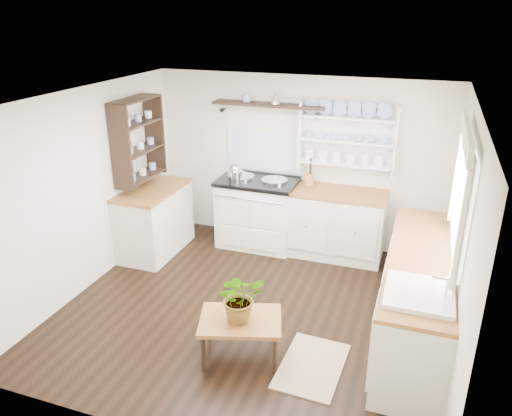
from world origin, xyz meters
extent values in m
cube|color=black|center=(0.00, 0.00, 0.00)|extent=(4.00, 3.80, 0.01)
cube|color=silver|center=(0.00, 1.90, 1.15)|extent=(4.00, 0.02, 2.30)
cube|color=silver|center=(2.00, 0.00, 1.15)|extent=(0.02, 3.80, 2.30)
cube|color=silver|center=(-2.00, 0.00, 1.15)|extent=(0.02, 3.80, 2.30)
cube|color=white|center=(0.00, 0.00, 2.30)|extent=(4.00, 3.80, 0.01)
cube|color=white|center=(1.96, 0.15, 1.50)|extent=(0.04, 1.40, 1.00)
cube|color=white|center=(1.94, 0.15, 1.50)|extent=(0.02, 1.50, 1.10)
cube|color=#EEE8BE|center=(1.92, 0.15, 2.08)|extent=(0.04, 1.55, 0.18)
cube|color=white|center=(-0.48, 1.57, 0.45)|extent=(1.02, 0.66, 0.90)
cube|color=black|center=(-0.48, 1.57, 0.92)|extent=(1.06, 0.70, 0.05)
cylinder|color=silver|center=(-0.71, 1.57, 0.96)|extent=(0.35, 0.35, 0.03)
cylinder|color=silver|center=(-0.24, 1.57, 0.96)|extent=(0.35, 0.35, 0.03)
cylinder|color=silver|center=(-0.48, 1.20, 0.80)|extent=(0.92, 0.02, 0.02)
cube|color=beige|center=(0.60, 1.60, 0.44)|extent=(1.25, 0.60, 0.88)
cube|color=brown|center=(0.60, 1.60, 0.88)|extent=(1.27, 0.63, 0.04)
cube|color=beige|center=(1.70, 0.10, 0.44)|extent=(0.60, 2.40, 0.88)
cube|color=brown|center=(1.70, 0.10, 0.88)|extent=(0.62, 2.43, 0.04)
cube|color=white|center=(1.70, -0.65, 0.80)|extent=(0.55, 0.60, 0.28)
cylinder|color=silver|center=(1.90, -0.65, 1.00)|extent=(0.02, 0.02, 0.22)
cube|color=beige|center=(-1.70, 0.90, 0.44)|extent=(0.60, 1.10, 0.88)
cube|color=brown|center=(-1.70, 0.90, 0.88)|extent=(0.62, 1.13, 0.04)
cube|color=white|center=(0.65, 1.88, 1.55)|extent=(1.20, 0.03, 0.90)
cube|color=white|center=(0.65, 1.79, 1.55)|extent=(1.20, 0.22, 0.02)
cylinder|color=navy|center=(0.65, 1.80, 1.82)|extent=(0.20, 0.02, 0.20)
cube|color=black|center=(-0.40, 1.77, 1.92)|extent=(1.50, 0.24, 0.04)
cone|color=black|center=(-1.05, 1.84, 1.81)|extent=(0.06, 0.20, 0.06)
cone|color=black|center=(0.25, 1.84, 1.81)|extent=(0.06, 0.20, 0.06)
cube|color=black|center=(-1.84, 0.90, 1.55)|extent=(0.28, 0.80, 1.05)
cylinder|color=#AC653F|center=(0.21, 1.68, 0.99)|extent=(0.13, 0.13, 0.15)
cube|color=brown|center=(0.17, -0.78, 0.39)|extent=(0.88, 0.74, 0.04)
cylinder|color=black|center=(-0.08, -1.09, 0.18)|extent=(0.04, 0.04, 0.37)
cylinder|color=black|center=(-0.20, -0.67, 0.18)|extent=(0.04, 0.04, 0.37)
cylinder|color=black|center=(0.55, -0.90, 0.18)|extent=(0.04, 0.04, 0.37)
cylinder|color=black|center=(0.42, -0.48, 0.18)|extent=(0.04, 0.04, 0.37)
imported|color=#3F7233|center=(0.17, -0.78, 0.65)|extent=(0.56, 0.55, 0.47)
cube|color=olive|center=(0.86, -0.72, 0.01)|extent=(0.59, 0.87, 0.02)
camera|label=1|loc=(1.60, -4.42, 3.11)|focal=35.00mm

